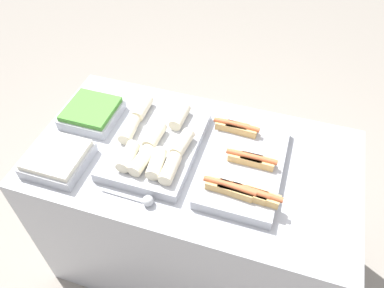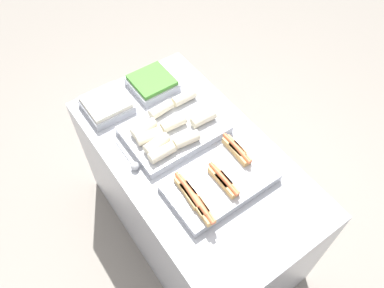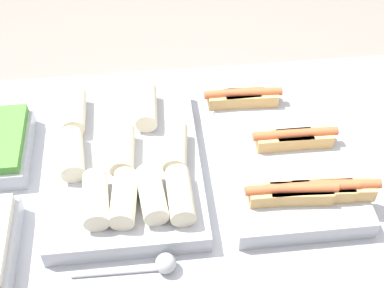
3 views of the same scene
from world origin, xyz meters
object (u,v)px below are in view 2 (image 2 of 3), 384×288
Objects in this scene: tray_hotdogs at (218,182)px; tray_wraps at (173,129)px; tray_side_back at (152,83)px; tray_side_front at (107,105)px; serving_spoon_near at (133,164)px.

tray_wraps is at bearing 179.95° from tray_hotdogs.
tray_hotdogs is 1.01× the size of tray_wraps.
tray_wraps is 0.38m from tray_side_back.
tray_side_back is (-0.76, 0.10, -0.00)m from tray_hotdogs.
tray_hotdogs is 2.14× the size of tray_side_front.
tray_side_front is at bearing 170.04° from serving_spoon_near.
serving_spoon_near is (-0.34, -0.28, -0.02)m from tray_hotdogs.
tray_side_front is at bearing -90.00° from tray_side_back.
tray_wraps reaches higher than tray_side_front.
tray_wraps is at bearing -14.89° from tray_side_back.
tray_side_front is 0.30m from tray_side_back.
serving_spoon_near is (0.06, -0.28, -0.02)m from tray_wraps.
tray_wraps reaches higher than serving_spoon_near.
tray_side_back is at bearing 172.71° from tray_hotdogs.
tray_hotdogs is 0.76m from tray_side_back.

